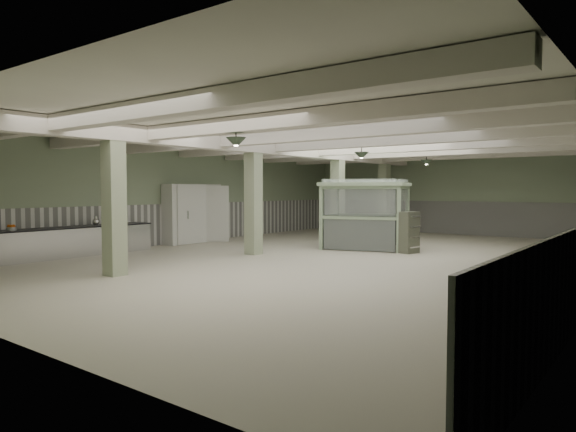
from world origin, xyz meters
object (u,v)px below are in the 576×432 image
Objects in this scene: walkin_cooler at (193,213)px; filing_cabinet at (409,232)px; guard_booth at (366,202)px; prep_counter at (76,241)px.

filing_cabinet is at bearing 14.29° from walkin_cooler.
filing_cabinet is (1.81, -0.45, -0.93)m from guard_booth.
guard_booth is at bearing 179.49° from filing_cabinet.
guard_booth is 2.08m from filing_cabinet.
prep_counter is 4.90m from walkin_cooler.
prep_counter is at bearing -125.14° from filing_cabinet.
guard_booth is at bearing 50.62° from prep_counter.
prep_counter is 10.40m from filing_cabinet.
walkin_cooler reaches higher than filing_cabinet.
walkin_cooler is 0.73× the size of guard_booth.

